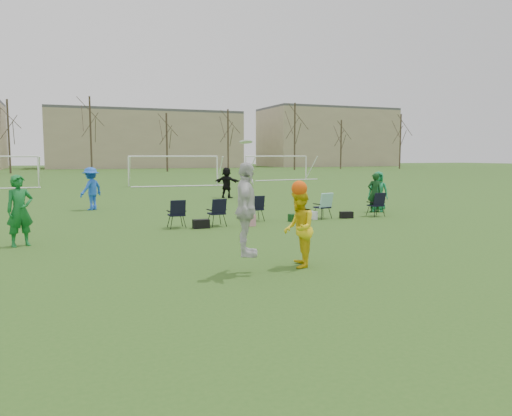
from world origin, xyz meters
name	(u,v)px	position (x,y,z in m)	size (l,w,h in m)	color
ground	(323,275)	(0.00, 0.00, 0.00)	(260.00, 260.00, 0.00)	#2E561B
fielder_green_near	(20,211)	(-5.99, 5.99, 0.97)	(0.71, 0.47, 1.95)	#126928
fielder_blue	(91,189)	(-3.61, 14.87, 0.97)	(1.25, 0.72, 1.93)	blue
fielder_green_far	(378,192)	(8.07, 9.47, 0.89)	(0.87, 0.56, 1.77)	#167C45
fielder_black	(227,183)	(4.16, 18.77, 0.89)	(1.66, 0.53, 1.79)	black
center_contest	(272,218)	(-0.80, 0.81, 1.13)	(2.21, 1.30, 2.77)	silver
sideline_setup	(292,207)	(3.19, 8.09, 0.52)	(8.89, 1.68, 1.75)	#0F3915
goal_mid	(174,162)	(4.00, 32.00, 1.92)	(7.40, 0.63, 2.46)	white
goal_right	(277,161)	(16.00, 38.00, 1.92)	(7.35, 1.14, 2.46)	white
tree_line	(93,138)	(0.24, 69.85, 5.09)	(110.28, 3.28, 11.40)	#382B21
building_row	(118,138)	(6.73, 96.00, 5.99)	(126.00, 16.00, 13.00)	tan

